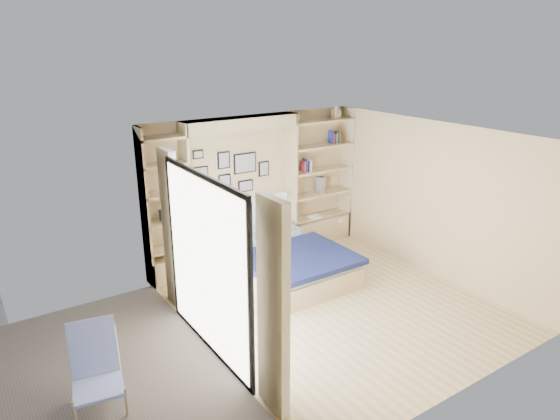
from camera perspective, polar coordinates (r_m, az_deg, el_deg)
ground at (r=7.44m, az=6.06°, el=-10.71°), size 4.50×4.50×0.00m
room_shell at (r=7.93m, az=-2.85°, el=-0.19°), size 4.50×4.50×4.50m
bed at (r=8.07m, az=0.55°, el=-5.97°), size 1.69×2.16×1.07m
photo_gallery at (r=8.34m, az=-5.80°, el=4.46°), size 1.48×0.02×0.82m
reading_lamps at (r=8.36m, az=-4.05°, el=0.95°), size 1.92×0.12×0.15m
shelf_decor at (r=9.07m, az=3.99°, el=6.40°), size 3.52×0.23×2.03m
deck at (r=6.16m, az=-22.44°, el=-19.18°), size 3.20×4.00×0.05m
deck_chair at (r=5.78m, az=-20.30°, el=-16.61°), size 0.65×0.93×0.86m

